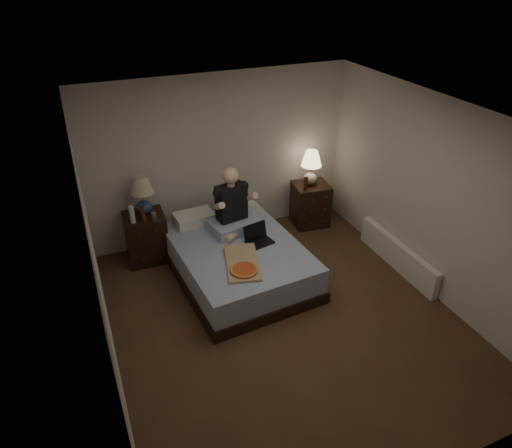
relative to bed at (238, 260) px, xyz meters
name	(u,v)px	position (x,y,z in m)	size (l,w,h in m)	color
floor	(284,318)	(0.22, -1.01, -0.26)	(4.00, 4.50, 0.00)	brown
ceiling	(293,120)	(0.22, -1.01, 2.24)	(4.00, 4.50, 0.00)	white
wall_back	(221,158)	(0.22, 1.24, 0.99)	(4.00, 2.50, 0.00)	silver
wall_front	(429,387)	(0.22, -3.26, 0.99)	(4.00, 2.50, 0.00)	silver
wall_left	(98,274)	(-1.78, -1.01, 0.99)	(4.50, 2.50, 0.00)	silver
wall_right	(433,199)	(2.22, -1.01, 0.99)	(4.50, 2.50, 0.00)	silver
bed	(238,260)	(0.00, 0.00, 0.00)	(1.54, 2.06, 0.51)	#546FA8
nightstand_left	(146,237)	(-1.06, 0.90, 0.10)	(0.56, 0.50, 0.72)	black
nightstand_right	(310,204)	(1.60, 0.89, 0.10)	(0.54, 0.49, 0.71)	black
lamp_left	(143,195)	(-1.02, 0.96, 0.75)	(0.32, 0.32, 0.56)	navy
lamp_right	(311,168)	(1.58, 0.92, 0.73)	(0.32, 0.32, 0.56)	#9A9A92
water_bottle	(132,215)	(-1.22, 0.76, 0.59)	(0.07, 0.07, 0.25)	silver
soda_can	(154,216)	(-0.94, 0.74, 0.52)	(0.07, 0.07, 0.10)	#ABABA6
beer_bottle_left	(143,214)	(-1.08, 0.74, 0.58)	(0.06, 0.06, 0.23)	#54200C
beer_bottle_right	(306,183)	(1.42, 0.76, 0.56)	(0.06, 0.06, 0.23)	#5E1A0D
person	(233,201)	(0.09, 0.37, 0.72)	(0.66, 0.52, 0.93)	black
laptop	(260,235)	(0.29, -0.08, 0.38)	(0.34, 0.28, 0.24)	black
pizza_box	(244,270)	(-0.15, -0.62, 0.30)	(0.40, 0.76, 0.08)	tan
radiator	(397,255)	(2.15, -0.67, -0.06)	(0.10, 1.60, 0.40)	white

